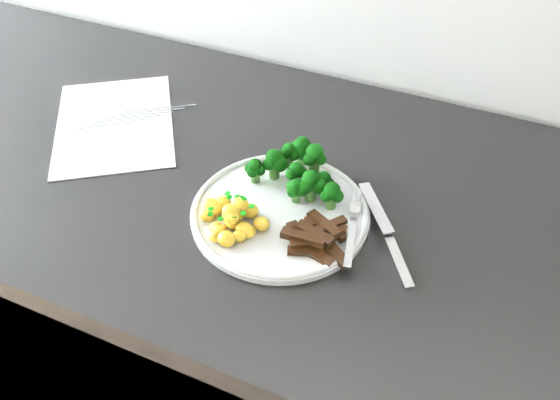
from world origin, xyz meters
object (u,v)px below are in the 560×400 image
(recipe_paper, at_px, (115,123))
(fork, at_px, (352,230))
(potatoes, at_px, (232,219))
(broccoli, at_px, (300,169))
(counter, at_px, (282,360))
(plate, at_px, (280,212))
(knife, at_px, (391,244))
(beef_strips, at_px, (316,238))

(recipe_paper, bearing_deg, fork, -11.42)
(recipe_paper, distance_m, potatoes, 0.33)
(recipe_paper, bearing_deg, broccoli, -4.54)
(potatoes, bearing_deg, broccoli, 65.24)
(counter, bearing_deg, broccoli, 12.44)
(recipe_paper, distance_m, broccoli, 0.35)
(counter, xyz_separation_m, plate, (0.02, -0.06, 0.48))
(knife, bearing_deg, recipe_paper, 170.16)
(plate, distance_m, broccoli, 0.07)
(knife, bearing_deg, potatoes, -165.31)
(counter, height_order, plate, plate)
(counter, distance_m, knife, 0.52)
(counter, bearing_deg, beef_strips, -46.08)
(recipe_paper, distance_m, fork, 0.46)
(fork, bearing_deg, recipe_paper, 168.58)
(recipe_paper, relative_size, broccoli, 2.14)
(broccoli, distance_m, fork, 0.12)
(broccoli, height_order, fork, broccoli)
(knife, bearing_deg, fork, -176.22)
(potatoes, bearing_deg, recipe_paper, 154.43)
(beef_strips, xyz_separation_m, fork, (0.04, 0.03, -0.00))
(counter, relative_size, broccoli, 16.35)
(counter, xyz_separation_m, broccoli, (0.03, 0.01, 0.51))
(counter, xyz_separation_m, fork, (0.13, -0.06, 0.49))
(counter, bearing_deg, plate, -69.79)
(counter, distance_m, potatoes, 0.51)
(counter, bearing_deg, fork, -24.49)
(broccoli, relative_size, fork, 1.04)
(knife, bearing_deg, beef_strips, -157.22)
(counter, xyz_separation_m, knife, (0.18, -0.05, 0.48))
(broccoli, bearing_deg, fork, -31.92)
(beef_strips, bearing_deg, potatoes, -172.10)
(potatoes, relative_size, beef_strips, 0.98)
(knife, bearing_deg, counter, 163.26)
(counter, bearing_deg, recipe_paper, 174.13)
(potatoes, distance_m, fork, 0.16)
(plate, xyz_separation_m, beef_strips, (0.07, -0.04, 0.01))
(fork, bearing_deg, potatoes, -161.74)
(broccoli, distance_m, knife, 0.17)
(recipe_paper, xyz_separation_m, beef_strips, (0.41, -0.13, 0.02))
(plate, relative_size, broccoli, 1.63)
(plate, distance_m, potatoes, 0.07)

